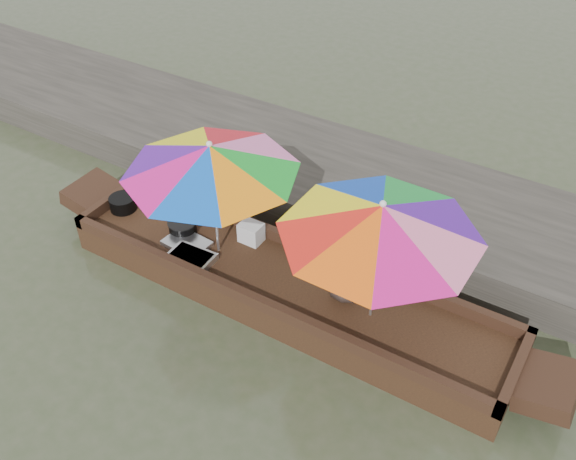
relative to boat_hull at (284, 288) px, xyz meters
The scene contains 11 objects.
water 0.17m from the boat_hull, ahead, with size 80.00×80.00×0.00m, color #374328.
dock 2.20m from the boat_hull, 90.00° to the left, with size 22.00×2.20×0.50m, color #2D2B26.
boat_hull is the anchor object (origin of this frame).
cooking_pot 2.54m from the boat_hull, behind, with size 0.35×0.35×0.18m, color black.
tray_crayfish 1.18m from the boat_hull, 163.03° to the right, with size 0.55×0.38×0.09m, color silver.
tray_scallop 1.36m from the boat_hull, behind, with size 0.55×0.38×0.06m, color silver.
charcoal_grill 1.55m from the boat_hull, behind, with size 0.35×0.35×0.16m, color black.
supply_bag 0.85m from the boat_hull, 152.65° to the left, with size 0.28×0.22×0.26m, color silver.
vendor 1.01m from the boat_hull, ahead, with size 0.47×0.31×0.96m, color #42342E.
umbrella_bow 1.34m from the boat_hull, behind, with size 2.04×2.04×1.55m, color green, non-canonical shape.
umbrella_stern 1.47m from the boat_hull, ahead, with size 2.10×2.10×1.55m, color pink, non-canonical shape.
Camera 1 is at (2.92, -4.65, 5.53)m, focal length 40.00 mm.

